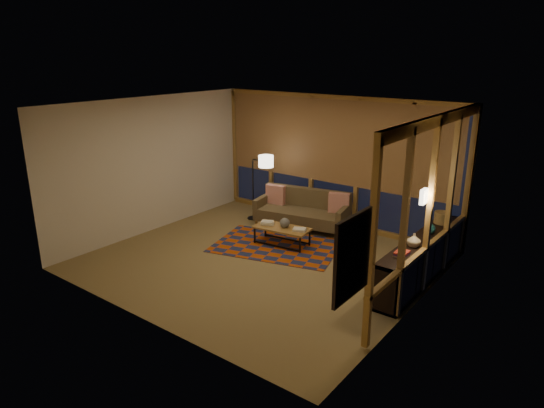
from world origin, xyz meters
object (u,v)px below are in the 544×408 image
Objects in this scene: sofa at (302,210)px; bookshelf at (421,259)px; coffee_table at (282,236)px; floor_lamp at (253,187)px.

bookshelf is (2.85, -0.82, -0.04)m from sofa.
sofa is 1.04m from coffee_table.
sofa is at bearing 95.09° from coffee_table.
floor_lamp is 4.11m from bookshelf.
floor_lamp is 0.52× the size of bookshelf.
coffee_table is 0.72× the size of floor_lamp.
sofa is at bearing 163.90° from bookshelf.
coffee_table is (0.22, -1.00, -0.21)m from sofa.
bookshelf is at bearing -14.69° from floor_lamp.
sofa is at bearing 2.02° from floor_lamp.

